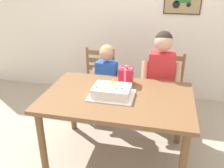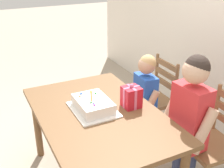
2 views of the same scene
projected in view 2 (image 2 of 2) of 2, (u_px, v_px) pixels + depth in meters
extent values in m
cube|color=brown|center=(98.00, 114.00, 2.39)|extent=(1.47, 0.96, 0.04)
cylinder|color=brown|center=(37.00, 126.00, 2.92)|extent=(0.07, 0.07, 0.72)
cylinder|color=brown|center=(108.00, 109.00, 3.25)|extent=(0.07, 0.07, 0.72)
cube|color=white|center=(93.00, 109.00, 2.42)|extent=(0.44, 0.34, 0.01)
cube|color=white|center=(93.00, 104.00, 2.39)|extent=(0.36, 0.26, 0.09)
cylinder|color=orange|center=(91.00, 97.00, 2.34)|extent=(0.01, 0.01, 0.07)
sphere|color=yellow|center=(91.00, 92.00, 2.32)|extent=(0.02, 0.02, 0.02)
sphere|color=blue|center=(93.00, 103.00, 2.30)|extent=(0.01, 0.01, 0.01)
sphere|color=purple|center=(94.00, 105.00, 2.27)|extent=(0.02, 0.02, 0.02)
sphere|color=blue|center=(81.00, 94.00, 2.46)|extent=(0.02, 0.02, 0.02)
sphere|color=orange|center=(80.00, 96.00, 2.41)|extent=(0.02, 0.02, 0.02)
sphere|color=green|center=(96.00, 93.00, 2.46)|extent=(0.02, 0.02, 0.02)
sphere|color=yellow|center=(91.00, 91.00, 2.50)|extent=(0.01, 0.01, 0.01)
sphere|color=green|center=(91.00, 102.00, 2.32)|extent=(0.01, 0.01, 0.01)
cube|color=red|center=(131.00, 97.00, 2.44)|extent=(0.14, 0.14, 0.18)
cube|color=#DB668E|center=(131.00, 97.00, 2.44)|extent=(0.15, 0.02, 0.19)
cube|color=#DB668E|center=(131.00, 97.00, 2.44)|extent=(0.02, 0.15, 0.19)
sphere|color=#DB668E|center=(132.00, 86.00, 2.40)|extent=(0.04, 0.04, 0.04)
cube|color=brown|center=(150.00, 101.00, 3.23)|extent=(0.43, 0.43, 0.04)
cylinder|color=brown|center=(143.00, 131.00, 3.10)|extent=(0.04, 0.04, 0.43)
cylinder|color=brown|center=(127.00, 115.00, 3.41)|extent=(0.04, 0.04, 0.43)
cylinder|color=brown|center=(172.00, 123.00, 3.25)|extent=(0.04, 0.04, 0.43)
cylinder|color=brown|center=(154.00, 108.00, 3.56)|extent=(0.04, 0.04, 0.43)
cylinder|color=brown|center=(176.00, 84.00, 3.05)|extent=(0.04, 0.04, 0.45)
cylinder|color=brown|center=(157.00, 72.00, 3.36)|extent=(0.04, 0.04, 0.45)
cube|color=brown|center=(165.00, 83.00, 3.23)|extent=(0.36, 0.03, 0.06)
cube|color=brown|center=(166.00, 74.00, 3.19)|extent=(0.36, 0.03, 0.06)
cube|color=brown|center=(167.00, 65.00, 3.14)|extent=(0.36, 0.03, 0.06)
cube|color=brown|center=(210.00, 146.00, 2.47)|extent=(0.45, 0.45, 0.04)
cylinder|color=brown|center=(176.00, 160.00, 2.66)|extent=(0.04, 0.04, 0.43)
cylinder|color=brown|center=(209.00, 150.00, 2.80)|extent=(0.04, 0.04, 0.43)
cylinder|color=brown|center=(217.00, 107.00, 2.60)|extent=(0.04, 0.04, 0.45)
cylinder|color=#38426B|center=(178.00, 162.00, 2.59)|extent=(0.10, 0.10, 0.48)
cube|color=red|center=(190.00, 117.00, 2.32)|extent=(0.31, 0.20, 0.55)
cylinder|color=tan|center=(204.00, 131.00, 2.16)|extent=(0.09, 0.23, 0.37)
cylinder|color=tan|center=(171.00, 110.00, 2.46)|extent=(0.09, 0.23, 0.37)
sphere|color=tan|center=(196.00, 71.00, 2.16)|extent=(0.21, 0.21, 0.21)
sphere|color=#2D231E|center=(197.00, 67.00, 2.15)|extent=(0.20, 0.20, 0.20)
cylinder|color=#38426B|center=(146.00, 135.00, 3.04)|extent=(0.09, 0.09, 0.41)
cylinder|color=#38426B|center=(141.00, 130.00, 3.14)|extent=(0.09, 0.09, 0.41)
cube|color=blue|center=(145.00, 97.00, 2.91)|extent=(0.26, 0.18, 0.46)
cylinder|color=tan|center=(150.00, 105.00, 2.77)|extent=(0.08, 0.20, 0.31)
cylinder|color=tan|center=(135.00, 92.00, 3.04)|extent=(0.08, 0.20, 0.31)
sphere|color=tan|center=(147.00, 65.00, 2.77)|extent=(0.17, 0.17, 0.17)
sphere|color=tan|center=(148.00, 63.00, 2.77)|extent=(0.17, 0.17, 0.17)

